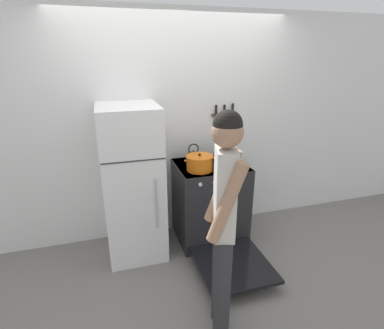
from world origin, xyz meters
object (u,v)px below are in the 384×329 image
(refrigerator, at_px, (133,183))
(utensil_jar, at_px, (222,154))
(stove_range, at_px, (211,204))
(dutch_oven_pot, at_px, (200,163))
(person, at_px, (224,218))
(tea_kettle, at_px, (194,157))

(refrigerator, xyz_separation_m, utensil_jar, (1.06, 0.14, 0.18))
(stove_range, xyz_separation_m, utensil_jar, (0.19, 0.18, 0.53))
(dutch_oven_pot, bearing_deg, person, -99.09)
(stove_range, height_order, tea_kettle, tea_kettle)
(refrigerator, bearing_deg, utensil_jar, 7.68)
(refrigerator, relative_size, dutch_oven_pot, 4.97)
(refrigerator, distance_m, utensil_jar, 1.08)
(tea_kettle, bearing_deg, person, -97.94)
(tea_kettle, distance_m, person, 1.38)
(refrigerator, height_order, person, person)
(refrigerator, height_order, dutch_oven_pot, refrigerator)
(utensil_jar, bearing_deg, stove_range, -137.57)
(refrigerator, relative_size, stove_range, 1.16)
(refrigerator, height_order, tea_kettle, refrigerator)
(dutch_oven_pot, relative_size, person, 0.19)
(utensil_jar, relative_size, person, 0.15)
(refrigerator, relative_size, utensil_jar, 6.13)
(refrigerator, xyz_separation_m, stove_range, (0.87, -0.03, -0.35))
(dutch_oven_pot, distance_m, person, 1.12)
(stove_range, height_order, person, person)
(stove_range, bearing_deg, utensil_jar, 42.43)
(refrigerator, xyz_separation_m, tea_kettle, (0.71, 0.14, 0.18))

